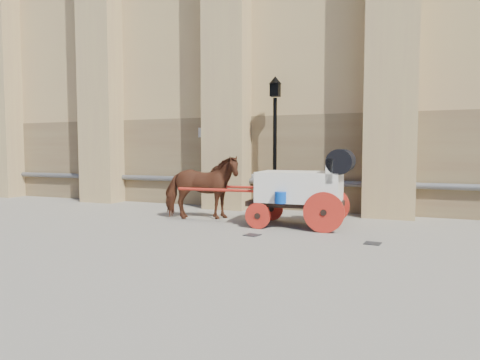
% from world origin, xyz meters
% --- Properties ---
extents(ground, '(90.00, 90.00, 0.00)m').
position_xyz_m(ground, '(0.00, 0.00, 0.00)').
color(ground, gray).
rests_on(ground, ground).
extents(horse, '(2.28, 1.58, 1.76)m').
position_xyz_m(horse, '(-0.77, 1.33, 0.88)').
color(horse, '#5D2B19').
rests_on(horse, ground).
extents(carriage, '(4.45, 1.63, 1.93)m').
position_xyz_m(carriage, '(2.15, 1.26, 1.04)').
color(carriage, black).
rests_on(carriage, ground).
extents(street_lamp, '(0.39, 0.39, 4.13)m').
position_xyz_m(street_lamp, '(0.69, 3.41, 2.21)').
color(street_lamp, black).
rests_on(street_lamp, ground).
extents(drain_grate_near, '(0.38, 0.38, 0.01)m').
position_xyz_m(drain_grate_near, '(1.30, -0.25, 0.01)').
color(drain_grate_near, black).
rests_on(drain_grate_near, ground).
extents(drain_grate_far, '(0.36, 0.36, 0.01)m').
position_xyz_m(drain_grate_far, '(3.87, -0.14, 0.01)').
color(drain_grate_far, black).
rests_on(drain_grate_far, ground).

